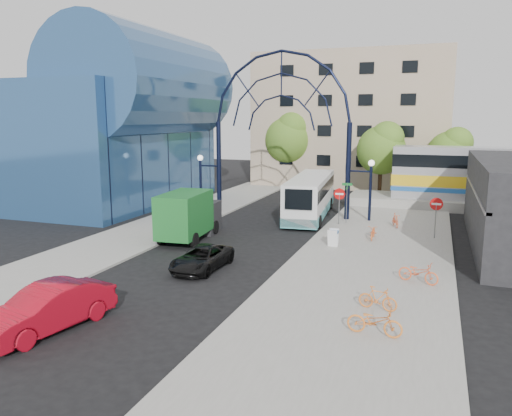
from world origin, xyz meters
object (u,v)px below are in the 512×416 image
at_px(tree_north_a, 383,147).
at_px(bike_far_c, 375,321).
at_px(city_bus, 310,196).
at_px(bike_near_a, 373,232).
at_px(bike_near_b, 395,220).
at_px(bike_far_a, 418,272).
at_px(red_sedan, 48,308).
at_px(green_truck, 190,215).
at_px(tree_north_c, 452,151).
at_px(gateway_arch, 281,100).
at_px(black_suv, 202,258).
at_px(sandwich_board, 333,236).
at_px(bike_far_b, 378,298).
at_px(street_name_sign, 347,194).
at_px(tree_north_b, 290,137).
at_px(do_not_enter_sign, 436,208).
at_px(stop_sign, 339,197).

xyz_separation_m(tree_north_a, bike_far_c, (3.09, -31.08, -4.00)).
relative_size(city_bus, bike_near_a, 6.78).
relative_size(bike_near_b, bike_far_a, 0.83).
bearing_deg(city_bus, red_sedan, -104.92).
bearing_deg(bike_near_a, green_truck, -163.12).
bearing_deg(tree_north_c, gateway_arch, -131.04).
xyz_separation_m(gateway_arch, tree_north_c, (12.12, 13.93, -4.28)).
distance_m(green_truck, black_suv, 6.45).
relative_size(sandwich_board, bike_near_b, 0.66).
bearing_deg(bike_far_a, sandwich_board, 62.65).
bearing_deg(sandwich_board, bike_far_b, -68.57).
bearing_deg(tree_north_c, street_name_sign, -114.31).
relative_size(red_sedan, bike_near_a, 2.96).
bearing_deg(green_truck, tree_north_b, 86.98).
xyz_separation_m(city_bus, black_suv, (-1.78, -14.81, -1.00)).
bearing_deg(do_not_enter_sign, red_sedan, -124.40).
relative_size(street_name_sign, bike_far_c, 1.51).
bearing_deg(tree_north_c, bike_near_a, -103.36).
bearing_deg(tree_north_c, do_not_enter_sign, -93.58).
xyz_separation_m(stop_sign, red_sedan, (-6.37, -20.35, -1.19)).
xyz_separation_m(red_sedan, bike_far_a, (11.96, 9.36, -0.20)).
bearing_deg(city_bus, street_name_sign, -39.73).
bearing_deg(street_name_sign, tree_north_b, 117.65).
relative_size(street_name_sign, tree_north_b, 0.35).
bearing_deg(tree_north_b, gateway_arch, -76.32).
distance_m(sandwich_board, red_sedan, 16.02).
bearing_deg(bike_far_a, street_name_sign, 42.85).
height_order(black_suv, bike_far_c, black_suv).
bearing_deg(do_not_enter_sign, street_name_sign, 155.84).
relative_size(tree_north_b, city_bus, 0.72).
bearing_deg(red_sedan, black_suv, 88.41).
height_order(tree_north_c, city_bus, tree_north_c).
xyz_separation_m(stop_sign, bike_far_b, (4.26, -14.83, -1.42)).
height_order(gateway_arch, bike_far_c, gateway_arch).
xyz_separation_m(tree_north_b, bike_near_b, (12.39, -17.48, -4.70)).
relative_size(street_name_sign, city_bus, 0.25).
height_order(bike_near_b, bike_far_a, bike_far_a).
xyz_separation_m(bike_near_a, bike_near_b, (0.99, 3.89, 0.02)).
height_order(bike_near_a, bike_far_a, bike_far_a).
bearing_deg(green_truck, bike_far_a, -22.39).
bearing_deg(tree_north_a, bike_near_a, -85.39).
xyz_separation_m(sandwich_board, city_bus, (-3.46, 8.68, 0.83)).
relative_size(tree_north_c, bike_far_a, 3.60).
bearing_deg(do_not_enter_sign, tree_north_a, 107.03).
relative_size(tree_north_c, bike_far_c, 3.50).
distance_m(tree_north_b, green_truck, 24.99).
height_order(tree_north_b, bike_far_a, tree_north_b).
height_order(gateway_arch, do_not_enter_sign, gateway_arch).
distance_m(tree_north_b, bike_far_a, 32.59).
height_order(stop_sign, bike_near_a, stop_sign).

